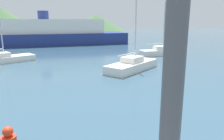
% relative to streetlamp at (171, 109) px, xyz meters
% --- Properties ---
extents(streetlamp, '(0.39, 0.39, 4.83)m').
position_rel_streetlamp_xyz_m(streetlamp, '(0.00, 0.00, 0.00)').
color(streetlamp, '#4C4C51').
rests_on(streetlamp, dock).
extents(sailboat_inner, '(6.47, 5.39, 6.96)m').
position_rel_streetlamp_xyz_m(sailboat_inner, '(7.51, 18.00, -3.67)').
color(sailboat_inner, white).
rests_on(sailboat_inner, ground_plane).
extents(sailboat_outer, '(5.68, 1.83, 7.23)m').
position_rel_streetlamp_xyz_m(sailboat_outer, '(14.86, 25.46, -3.67)').
color(sailboat_outer, white).
rests_on(sailboat_outer, ground_plane).
extents(ferry_distant, '(32.43, 8.32, 6.58)m').
position_rel_streetlamp_xyz_m(ferry_distant, '(0.00, 44.78, -1.98)').
color(ferry_distant, navy).
rests_on(ferry_distant, ground_plane).
extents(buoy_marker, '(0.58, 0.58, 0.67)m').
position_rel_streetlamp_xyz_m(buoy_marker, '(-2.14, 7.61, -3.90)').
color(buoy_marker, red).
rests_on(buoy_marker, ground_plane).
extents(hill_west, '(29.11, 29.11, 9.03)m').
position_rel_streetlamp_xyz_m(hill_west, '(-13.32, 85.43, 0.34)').
color(hill_west, '#476B42').
rests_on(hill_west, ground_plane).
extents(hill_central, '(25.93, 25.93, 7.35)m').
position_rel_streetlamp_xyz_m(hill_central, '(20.88, 86.97, -0.50)').
color(hill_central, '#476B42').
rests_on(hill_central, ground_plane).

